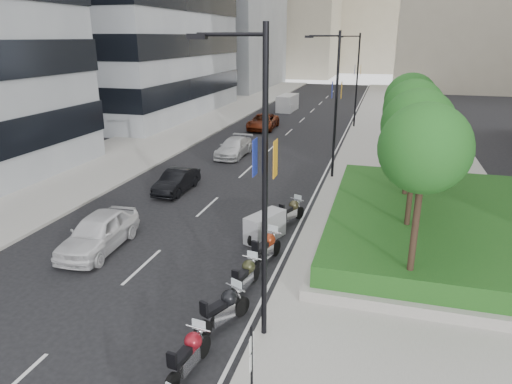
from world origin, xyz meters
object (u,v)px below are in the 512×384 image
at_px(car_c, 234,147).
at_px(car_d, 263,122).
at_px(lamp_post_1, 334,99).
at_px(motorcycle_2, 224,309).
at_px(parking_sign, 252,365).
at_px(lamp_post_0, 259,177).
at_px(motorcycle_6, 291,212).
at_px(motorcycle_3, 246,276).
at_px(motorcycle_5, 265,227).
at_px(car_a, 99,232).
at_px(motorcycle_4, 266,249).
at_px(delivery_van, 287,104).
at_px(lamp_post_2, 356,76).
at_px(car_b, 177,181).
at_px(motorcycle_1, 189,355).

distance_m(car_c, car_d, 10.97).
bearing_deg(car_c, lamp_post_1, -25.16).
bearing_deg(motorcycle_2, car_d, 37.41).
relative_size(parking_sign, motorcycle_2, 1.12).
height_order(lamp_post_0, motorcycle_6, lamp_post_0).
bearing_deg(motorcycle_6, lamp_post_1, 16.70).
bearing_deg(motorcycle_3, motorcycle_2, -171.63).
bearing_deg(motorcycle_5, car_a, 137.03).
relative_size(motorcycle_3, car_d, 0.42).
bearing_deg(motorcycle_2, motorcycle_4, 22.19).
height_order(motorcycle_3, delivery_van, delivery_van).
relative_size(motorcycle_3, motorcycle_5, 1.01).
distance_m(motorcycle_4, car_c, 17.58).
bearing_deg(car_c, lamp_post_2, 62.37).
xyz_separation_m(motorcycle_2, delivery_van, (-7.43, 43.71, 0.26)).
distance_m(motorcycle_4, car_d, 28.17).
height_order(lamp_post_2, motorcycle_4, lamp_post_2).
distance_m(lamp_post_0, motorcycle_2, 4.59).
distance_m(lamp_post_1, car_a, 16.00).
distance_m(motorcycle_2, car_d, 32.47).
bearing_deg(motorcycle_3, parking_sign, -152.32).
xyz_separation_m(motorcycle_6, delivery_van, (-7.72, 34.89, 0.30)).
height_order(car_a, delivery_van, delivery_van).
bearing_deg(parking_sign, lamp_post_2, 90.99).
bearing_deg(motorcycle_5, motorcycle_2, -152.76).
distance_m(motorcycle_5, car_d, 25.92).
height_order(lamp_post_1, parking_sign, lamp_post_1).
bearing_deg(lamp_post_2, delivery_van, 134.20).
bearing_deg(lamp_post_1, motorcycle_6, -96.27).
bearing_deg(parking_sign, motorcycle_3, 108.58).
xyz_separation_m(lamp_post_1, car_a, (-8.16, -13.08, -4.27)).
xyz_separation_m(lamp_post_2, motorcycle_3, (-1.15, -32.64, -4.47)).
relative_size(car_b, car_c, 0.84).
bearing_deg(delivery_van, motorcycle_2, -77.32).
distance_m(car_a, car_c, 16.92).
height_order(parking_sign, motorcycle_6, parking_sign).
bearing_deg(delivery_van, lamp_post_1, -69.19).
xyz_separation_m(motorcycle_1, motorcycle_4, (0.36, 6.70, 0.04)).
relative_size(motorcycle_6, car_d, 0.40).
height_order(car_d, delivery_van, delivery_van).
xyz_separation_m(motorcycle_5, car_a, (-6.56, -2.85, 0.17)).
xyz_separation_m(lamp_post_1, motorcycle_2, (-1.18, -16.87, -4.43)).
relative_size(motorcycle_2, car_c, 0.48).
xyz_separation_m(lamp_post_1, car_b, (-8.31, -5.11, -4.42)).
distance_m(motorcycle_2, delivery_van, 44.34).
height_order(car_c, delivery_van, delivery_van).
xyz_separation_m(motorcycle_4, car_d, (-7.43, 27.18, 0.09)).
bearing_deg(motorcycle_5, motorcycle_1, -154.86).
bearing_deg(car_c, car_b, -92.41).
bearing_deg(motorcycle_4, motorcycle_6, 13.06).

